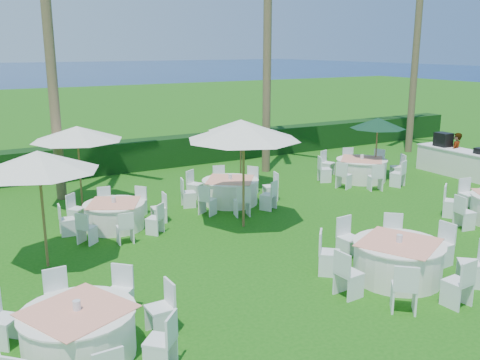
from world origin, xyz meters
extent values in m
plane|color=#17570F|center=(0.00, 0.00, 0.00)|extent=(120.00, 120.00, 0.00)
cube|color=black|center=(0.00, 12.00, 0.60)|extent=(34.00, 1.00, 1.20)
cylinder|color=white|center=(-6.03, -0.61, 0.39)|extent=(1.80, 1.80, 0.78)
cylinder|color=white|center=(-6.03, -0.61, 0.79)|extent=(1.87, 1.87, 0.03)
cube|color=#F89777|center=(-6.03, -0.61, 0.81)|extent=(1.91, 1.91, 0.01)
cylinder|color=silver|center=(-6.03, -0.61, 0.90)|extent=(0.12, 0.12, 0.17)
cube|color=white|center=(-4.63, -0.58, 0.47)|extent=(0.44, 0.44, 0.94)
cube|color=white|center=(-5.05, 0.40, 0.47)|extent=(0.62, 0.62, 0.94)
cube|color=white|center=(-6.05, 0.80, 0.47)|extent=(0.44, 0.44, 0.94)
cube|color=white|center=(-7.04, 0.37, 0.47)|extent=(0.62, 0.62, 0.94)
cube|color=white|center=(-5.02, -1.58, 0.47)|extent=(0.62, 0.62, 0.94)
cylinder|color=white|center=(0.65, -1.05, 0.40)|extent=(1.87, 1.87, 0.81)
cylinder|color=white|center=(0.65, -1.05, 0.82)|extent=(1.94, 1.94, 0.03)
cube|color=#F89777|center=(0.65, -1.05, 0.84)|extent=(2.01, 2.01, 0.01)
cylinder|color=silver|center=(0.65, -1.05, 0.93)|extent=(0.13, 0.13, 0.17)
cube|color=white|center=(2.10, -0.96, 0.49)|extent=(0.48, 0.48, 0.97)
cube|color=white|center=(1.62, 0.04, 0.49)|extent=(0.64, 0.64, 0.97)
cube|color=white|center=(0.56, 0.40, 0.49)|extent=(0.48, 0.48, 0.97)
cube|color=white|center=(-0.44, -0.08, 0.49)|extent=(0.64, 0.64, 0.97)
cube|color=white|center=(-0.81, -1.14, 0.49)|extent=(0.48, 0.48, 0.97)
cube|color=white|center=(-0.32, -2.14, 0.49)|extent=(0.64, 0.64, 0.97)
cube|color=white|center=(0.74, -2.51, 0.49)|extent=(0.48, 0.48, 0.97)
cube|color=white|center=(1.74, -2.02, 0.49)|extent=(0.64, 0.64, 0.97)
cube|color=white|center=(6.37, 1.55, 0.47)|extent=(0.51, 0.51, 0.94)
cube|color=white|center=(5.31, 1.32, 0.47)|extent=(0.61, 0.61, 0.94)
cube|color=white|center=(4.72, 0.41, 0.47)|extent=(0.51, 0.51, 0.94)
cylinder|color=white|center=(-3.62, 5.29, 0.35)|extent=(1.61, 1.61, 0.70)
cylinder|color=white|center=(-3.62, 5.29, 0.71)|extent=(1.68, 1.68, 0.03)
cube|color=#F89777|center=(-3.62, 5.29, 0.73)|extent=(1.76, 1.76, 0.01)
cylinder|color=silver|center=(-3.62, 5.29, 0.82)|extent=(0.11, 0.11, 0.15)
cube|color=white|center=(-2.65, 6.09, 0.42)|extent=(0.55, 0.55, 0.84)
cube|color=white|center=(-3.50, 6.54, 0.42)|extent=(0.43, 0.43, 0.84)
cube|color=white|center=(-4.42, 6.26, 0.42)|extent=(0.55, 0.55, 0.84)
cube|color=white|center=(-4.87, 5.40, 0.42)|extent=(0.43, 0.43, 0.84)
cube|color=white|center=(-4.59, 4.48, 0.42)|extent=(0.55, 0.55, 0.84)
cube|color=white|center=(-3.73, 4.03, 0.42)|extent=(0.43, 0.43, 0.84)
cube|color=white|center=(-2.81, 4.32, 0.42)|extent=(0.55, 0.55, 0.84)
cube|color=white|center=(-2.36, 5.17, 0.42)|extent=(0.43, 0.43, 0.84)
cylinder|color=white|center=(0.33, 5.81, 0.38)|extent=(1.74, 1.74, 0.75)
cylinder|color=white|center=(0.33, 5.81, 0.76)|extent=(1.81, 1.81, 0.03)
cube|color=#F89777|center=(0.33, 5.81, 0.79)|extent=(1.96, 1.96, 0.01)
cylinder|color=silver|center=(0.33, 5.81, 0.87)|extent=(0.12, 0.12, 0.16)
cube|color=white|center=(1.50, 6.50, 0.45)|extent=(0.58, 0.58, 0.91)
cube|color=white|center=(0.67, 7.12, 0.45)|extent=(0.51, 0.51, 0.91)
cube|color=white|center=(-0.36, 6.97, 0.45)|extent=(0.58, 0.58, 0.91)
cube|color=white|center=(-0.98, 6.14, 0.45)|extent=(0.51, 0.51, 0.91)
cube|color=white|center=(-0.83, 5.11, 0.45)|extent=(0.58, 0.58, 0.91)
cube|color=white|center=(0.00, 4.49, 0.45)|extent=(0.51, 0.51, 0.91)
cube|color=white|center=(1.03, 4.64, 0.45)|extent=(0.58, 0.58, 0.91)
cube|color=white|center=(1.65, 5.47, 0.45)|extent=(0.51, 0.51, 0.91)
cylinder|color=white|center=(6.05, 5.97, 0.39)|extent=(1.81, 1.81, 0.79)
cylinder|color=white|center=(6.05, 5.97, 0.80)|extent=(1.89, 1.89, 0.03)
cube|color=#F89777|center=(6.05, 5.97, 0.82)|extent=(2.07, 2.07, 0.01)
cylinder|color=silver|center=(6.05, 5.97, 0.91)|extent=(0.13, 0.13, 0.17)
cube|color=white|center=(7.37, 6.51, 0.47)|extent=(0.57, 0.57, 0.94)
cube|color=white|center=(6.60, 7.28, 0.47)|extent=(0.58, 0.58, 0.94)
cube|color=white|center=(5.52, 7.28, 0.47)|extent=(0.57, 0.57, 0.94)
cube|color=white|center=(4.75, 6.52, 0.47)|extent=(0.58, 0.58, 0.94)
cube|color=white|center=(4.74, 5.44, 0.47)|extent=(0.57, 0.57, 0.94)
cube|color=white|center=(5.50, 4.67, 0.47)|extent=(0.58, 0.58, 0.94)
cube|color=white|center=(6.59, 4.66, 0.47)|extent=(0.57, 0.57, 0.94)
cube|color=white|center=(7.36, 5.42, 0.47)|extent=(0.58, 0.58, 0.94)
cylinder|color=brown|center=(-5.76, 3.49, 1.30)|extent=(0.06, 0.06, 2.60)
cone|color=white|center=(-5.76, 3.49, 2.47)|extent=(2.65, 2.65, 0.47)
sphere|color=brown|center=(-5.76, 3.49, 2.63)|extent=(0.10, 0.10, 0.10)
cylinder|color=brown|center=(-0.46, 3.63, 1.43)|extent=(0.07, 0.07, 2.86)
cone|color=white|center=(-0.46, 3.63, 2.71)|extent=(3.13, 3.13, 0.51)
sphere|color=brown|center=(-0.46, 3.63, 2.89)|extent=(0.11, 0.11, 0.11)
cylinder|color=brown|center=(-3.88, 7.82, 1.23)|extent=(0.06, 0.06, 2.46)
cone|color=white|center=(-3.88, 7.82, 2.33)|extent=(2.79, 2.79, 0.44)
sphere|color=brown|center=(-3.88, 7.82, 2.48)|extent=(0.10, 0.10, 0.10)
cylinder|color=brown|center=(1.70, 7.49, 1.16)|extent=(0.06, 0.06, 2.33)
cone|color=white|center=(1.70, 7.49, 2.21)|extent=(2.39, 2.39, 0.42)
sphere|color=brown|center=(1.70, 7.49, 2.35)|extent=(0.09, 0.09, 0.09)
cylinder|color=brown|center=(6.78, 6.00, 1.11)|extent=(0.05, 0.05, 2.23)
cone|color=#0D311C|center=(6.78, 6.00, 2.12)|extent=(2.06, 2.06, 0.40)
sphere|color=brown|center=(6.78, 6.00, 2.25)|extent=(0.09, 0.09, 0.09)
cube|color=white|center=(9.85, 4.17, 0.49)|extent=(0.97, 4.40, 0.99)
cube|color=white|center=(9.85, 4.17, 1.01)|extent=(1.02, 4.45, 0.04)
cube|color=black|center=(9.87, 5.49, 1.30)|extent=(0.50, 0.61, 0.55)
imported|color=gray|center=(10.08, 5.03, 0.81)|extent=(0.69, 0.59, 1.61)
cylinder|color=brown|center=(-4.23, 9.09, 5.17)|extent=(0.32, 0.32, 10.34)
cylinder|color=brown|center=(3.79, 9.06, 5.27)|extent=(0.32, 0.32, 10.54)
cylinder|color=brown|center=(11.95, 9.11, 4.93)|extent=(0.32, 0.32, 9.86)
camera|label=1|loc=(-7.67, -8.63, 4.91)|focal=40.00mm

